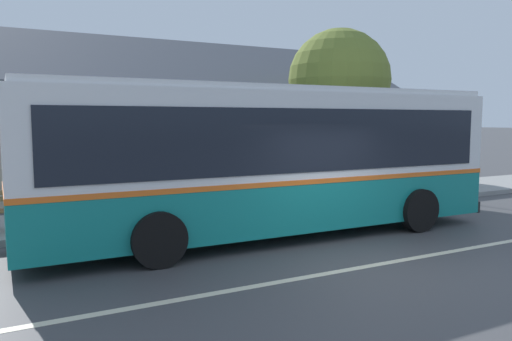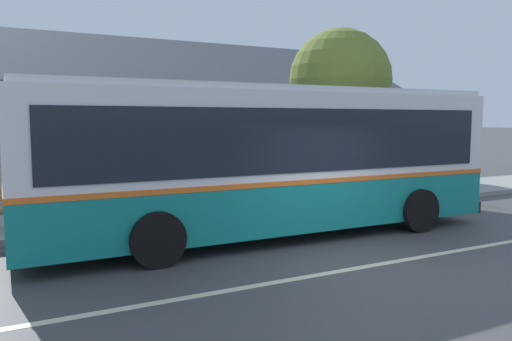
{
  "view_description": "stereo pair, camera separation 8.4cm",
  "coord_description": "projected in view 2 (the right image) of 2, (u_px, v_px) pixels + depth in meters",
  "views": [
    {
      "loc": [
        -5.92,
        -6.66,
        2.58
      ],
      "look_at": [
        -0.07,
        4.3,
        1.32
      ],
      "focal_mm": 35.0,
      "sensor_mm": 36.0,
      "label": 1
    },
    {
      "loc": [
        -5.84,
        -6.7,
        2.58
      ],
      "look_at": [
        -0.07,
        4.3,
        1.32
      ],
      "focal_mm": 35.0,
      "sensor_mm": 36.0,
      "label": 2
    }
  ],
  "objects": [
    {
      "name": "bench_by_building",
      "position": [
        13.0,
        211.0,
        10.99
      ],
      "size": [
        1.79,
        0.51,
        0.94
      ],
      "color": "brown",
      "rests_on": "sidewalk_far"
    },
    {
      "name": "bus_stop_sign",
      "position": [
        434.0,
        149.0,
        16.28
      ],
      "size": [
        0.36,
        0.07,
        2.4
      ],
      "color": "gray",
      "rests_on": "sidewalk_far"
    },
    {
      "name": "sidewalk_far",
      "position": [
        231.0,
        209.0,
        14.14
      ],
      "size": [
        60.0,
        3.0,
        0.15
      ],
      "primitive_type": "cube",
      "color": "gray",
      "rests_on": "ground"
    },
    {
      "name": "transit_bus",
      "position": [
        270.0,
        157.0,
        11.03
      ],
      "size": [
        10.68,
        2.86,
        3.28
      ],
      "color": "#147F7A",
      "rests_on": "ground"
    },
    {
      "name": "community_building",
      "position": [
        118.0,
        136.0,
        19.54
      ],
      "size": [
        22.27,
        8.61,
        6.84
      ],
      "color": "tan",
      "rests_on": "ground"
    },
    {
      "name": "street_tree_primary",
      "position": [
        341.0,
        84.0,
        16.49
      ],
      "size": [
        3.37,
        3.37,
        5.58
      ],
      "color": "#4C3828",
      "rests_on": "ground"
    },
    {
      "name": "ground_plane",
      "position": [
        372.0,
        266.0,
        8.87
      ],
      "size": [
        300.0,
        300.0,
        0.0
      ],
      "primitive_type": "plane",
      "color": "#424244"
    },
    {
      "name": "lane_divider_stripe",
      "position": [
        372.0,
        265.0,
        8.87
      ],
      "size": [
        60.0,
        0.16,
        0.01
      ],
      "primitive_type": "cube",
      "color": "beige",
      "rests_on": "ground"
    }
  ]
}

